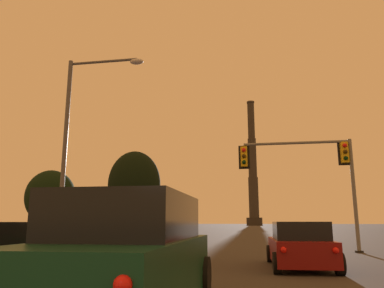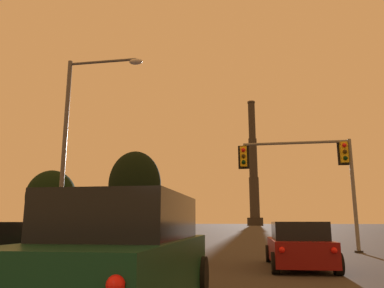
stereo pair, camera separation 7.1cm
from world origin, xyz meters
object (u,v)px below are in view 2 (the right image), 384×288
object	(u,v)px
suv_center_lane_second	(124,257)
pickup_truck_left_lane_front	(130,239)
traffic_light_overhead_right	(311,165)
hatchback_right_lane_front	(298,246)
smokestack	(254,175)
street_lamp	(77,131)

from	to	relation	value
suv_center_lane_second	pickup_truck_left_lane_front	distance (m)	8.57
suv_center_lane_second	traffic_light_overhead_right	xyz separation A→B (m)	(4.77, 13.77, 3.34)
hatchback_right_lane_front	smokestack	world-z (taller)	smokestack
pickup_truck_left_lane_front	traffic_light_overhead_right	distance (m)	9.99
smokestack	hatchback_right_lane_front	bearing A→B (deg)	-88.92
hatchback_right_lane_front	street_lamp	size ratio (longest dim) A/B	0.47
suv_center_lane_second	hatchback_right_lane_front	bearing A→B (deg)	64.15
hatchback_right_lane_front	street_lamp	xyz separation A→B (m)	(-9.18, 2.60, 4.82)
suv_center_lane_second	pickup_truck_left_lane_front	xyz separation A→B (m)	(-2.73, 8.13, -0.09)
smokestack	traffic_light_overhead_right	bearing A→B (deg)	-88.25
hatchback_right_lane_front	smokestack	bearing A→B (deg)	89.39
suv_center_lane_second	smokestack	bearing A→B (deg)	88.92
suv_center_lane_second	hatchback_right_lane_front	distance (m)	7.75
hatchback_right_lane_front	traffic_light_overhead_right	world-z (taller)	traffic_light_overhead_right
suv_center_lane_second	pickup_truck_left_lane_front	bearing A→B (deg)	107.66
suv_center_lane_second	hatchback_right_lane_front	size ratio (longest dim) A/B	1.19
hatchback_right_lane_front	street_lamp	distance (m)	10.69
pickup_truck_left_lane_front	traffic_light_overhead_right	bearing A→B (deg)	34.74
street_lamp	traffic_light_overhead_right	bearing A→B (deg)	21.23
traffic_light_overhead_right	hatchback_right_lane_front	bearing A→B (deg)	-102.53
suv_center_lane_second	smokestack	size ratio (longest dim) A/B	0.09
hatchback_right_lane_front	traffic_light_overhead_right	xyz separation A→B (m)	(1.50, 6.75, 3.57)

